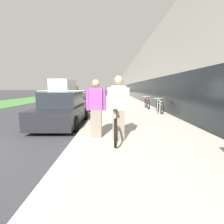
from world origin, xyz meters
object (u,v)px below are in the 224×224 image
Objects in this scene: tandem_bicycle at (115,124)px; person_rider at (118,108)px; cruiser_bike_middle at (147,103)px; cruiser_bike_nearest at (160,107)px; person_bystander at (96,109)px; vintage_roadster_curbside at (82,104)px; parked_sedan_curbside at (63,110)px; bike_rack_hoop at (159,106)px; moving_truck at (65,89)px.

tandem_bicycle is 1.53× the size of person_rider.
tandem_bicycle reaches higher than cruiser_bike_middle.
person_rider is 1.09× the size of cruiser_bike_nearest.
person_bystander is 0.42× the size of vintage_roadster_curbside.
person_rider is at bearing -22.53° from person_bystander.
person_rider is 3.61m from parked_sedan_curbside.
cruiser_bike_middle reaches higher than vintage_roadster_curbside.
person_rider is 1.07× the size of cruiser_bike_middle.
vintage_roadster_curbside is at bearing 142.08° from bike_rack_hoop.
vintage_roadster_curbside is at bearing 106.97° from person_rider.
person_rider is (0.10, -0.36, 0.52)m from tandem_bicycle.
cruiser_bike_nearest is 0.97× the size of cruiser_bike_middle.
parked_sedan_curbside reaches higher than cruiser_bike_nearest.
moving_truck is at bearing 120.28° from bike_rack_hoop.
bike_rack_hoop is 5.98m from vintage_roadster_curbside.
parked_sedan_curbside is (-1.70, 2.42, -0.36)m from person_bystander.
cruiser_bike_middle is at bearing 68.01° from person_bystander.
parked_sedan_curbside is at bearing -151.34° from cruiser_bike_nearest.
person_bystander reaches higher than parked_sedan_curbside.
parked_sedan_curbside is 0.54× the size of moving_truck.
bike_rack_hoop is 0.50× the size of cruiser_bike_middle.
cruiser_bike_nearest is at bearing 28.66° from parked_sedan_curbside.
person_bystander reaches higher than tandem_bicycle.
vintage_roadster_curbside is 12.98m from moving_truck.
bike_rack_hoop is 18.32m from moving_truck.
vintage_roadster_curbside is (-4.75, 0.40, -0.10)m from cruiser_bike_middle.
parked_sedan_curbside is (-2.36, 2.69, -0.40)m from person_rider.
cruiser_bike_nearest is at bearing -81.58° from cruiser_bike_middle.
person_rider is at bearing -106.84° from cruiser_bike_middle.
person_bystander is at bearing -171.50° from tandem_bicycle.
person_bystander is 5.02m from bike_rack_hoop.
person_rider reaches higher than cruiser_bike_nearest.
vintage_roadster_curbside is at bearing -69.59° from moving_truck.
vintage_roadster_curbside is at bearing 175.14° from cruiser_bike_middle.
person_rider reaches higher than person_bystander.
person_bystander is at bearing -122.54° from cruiser_bike_nearest.
person_rider is at bearing -70.94° from moving_truck.
moving_truck reaches higher than tandem_bicycle.
vintage_roadster_curbside is (-0.08, 5.31, -0.25)m from parked_sedan_curbside.
person_rider is 1.05× the size of person_bystander.
person_rider is at bearing -115.84° from cruiser_bike_nearest.
parked_sedan_curbside reaches higher than vintage_roadster_curbside.
cruiser_bike_nearest is 5.69m from vintage_roadster_curbside.
bike_rack_hoop is at bearing -107.95° from cruiser_bike_nearest.
cruiser_bike_middle is at bearing 46.48° from parked_sedan_curbside.
cruiser_bike_nearest is (2.72, 5.06, -0.03)m from tandem_bicycle.
bike_rack_hoop is 1.15m from cruiser_bike_nearest.
person_rider reaches higher than bike_rack_hoop.
moving_truck reaches higher than cruiser_bike_nearest.
moving_truck reaches higher than person_bystander.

